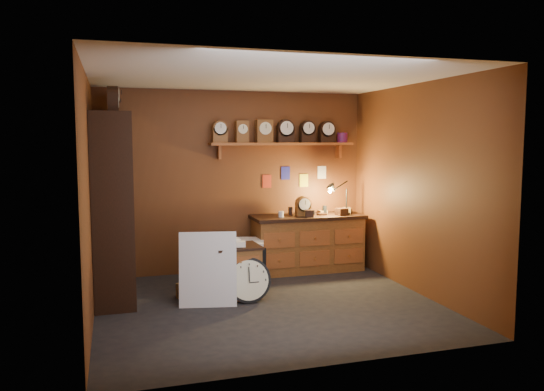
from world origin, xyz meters
The scene contains 11 objects.
floor centered at (0.00, 0.00, 0.00)m, with size 4.00×4.00×0.00m, color black.
room_shell centered at (0.04, 0.11, 1.72)m, with size 4.02×3.62×2.71m.
shelving_unit centered at (-1.79, 0.98, 1.25)m, with size 0.47×1.60×2.58m.
workbench centered at (1.05, 1.47, 0.47)m, with size 1.69×0.66×1.36m.
low_cabinet centered at (-0.29, 0.44, 0.36)m, with size 0.61×0.52×0.75m.
big_round_clock centered at (-0.20, 0.19, 0.27)m, with size 0.56×0.18×0.56m.
white_panel centered at (-0.70, 0.20, 0.00)m, with size 0.68×0.03×0.91m, color silver.
mini_fridge centered at (0.01, 1.23, 0.28)m, with size 0.67×0.69×0.57m.
floor_box_a centered at (-0.62, 0.38, 0.08)m, with size 0.26×0.22×0.16m, color brown.
floor_box_b centered at (-0.49, 0.49, 0.06)m, with size 0.20×0.24×0.12m, color white.
floor_box_c centered at (-0.87, 0.58, 0.10)m, with size 0.26×0.22×0.19m, color brown.
Camera 1 is at (-1.75, -5.95, 1.98)m, focal length 35.00 mm.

